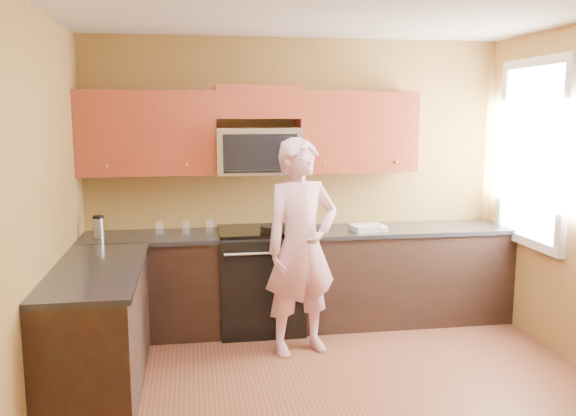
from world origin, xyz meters
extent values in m
plane|color=brown|center=(0.00, 0.00, 0.00)|extent=(4.00, 4.00, 0.00)
plane|color=olive|center=(0.00, 2.00, 1.35)|extent=(4.00, 0.00, 4.00)
plane|color=olive|center=(0.00, -2.00, 1.35)|extent=(4.00, 0.00, 4.00)
plane|color=olive|center=(-2.00, 0.00, 1.35)|extent=(0.00, 4.00, 4.00)
cube|color=black|center=(0.00, 1.70, 0.44)|extent=(4.00, 0.60, 0.88)
cube|color=black|center=(-1.70, 0.60, 0.44)|extent=(0.60, 1.60, 0.88)
cube|color=black|center=(0.00, 1.69, 0.90)|extent=(4.00, 0.62, 0.04)
cube|color=black|center=(-1.69, 0.60, 0.90)|extent=(0.62, 1.60, 0.04)
cube|color=maroon|center=(-0.40, 1.83, 2.10)|extent=(0.76, 0.33, 0.30)
imported|color=pink|center=(-0.12, 1.09, 0.90)|extent=(0.76, 0.61, 1.81)
cube|color=#B27F47|center=(0.66, 1.64, 0.93)|extent=(0.14, 0.14, 0.01)
ellipsoid|color=silver|center=(-0.15, 1.47, 0.95)|extent=(0.14, 0.15, 0.06)
ellipsoid|color=silver|center=(0.71, 1.55, 0.95)|extent=(0.13, 0.14, 0.07)
cube|color=white|center=(0.61, 1.61, 0.95)|extent=(0.33, 0.28, 0.05)
cylinder|color=silver|center=(-1.30, 1.72, 0.98)|extent=(0.08, 0.08, 0.12)
cylinder|color=silver|center=(-0.85, 1.74, 0.98)|extent=(0.07, 0.07, 0.12)
cylinder|color=silver|center=(-1.07, 1.70, 0.98)|extent=(0.08, 0.08, 0.12)
camera|label=1|loc=(-1.01, -3.69, 2.00)|focal=37.41mm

